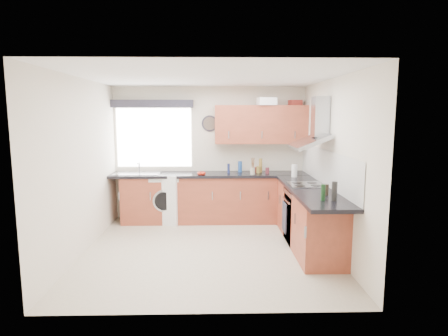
{
  "coord_description": "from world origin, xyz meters",
  "views": [
    {
      "loc": [
        0.1,
        -5.31,
        1.99
      ],
      "look_at": [
        0.25,
        0.85,
        1.1
      ],
      "focal_mm": 30.0,
      "sensor_mm": 36.0,
      "label": 1
    }
  ],
  "objects_px": {
    "oven": "(305,216)",
    "washing_machine": "(166,197)",
    "upper_cabinets": "(261,124)",
    "extractor_hood": "(315,129)"
  },
  "relations": [
    {
      "from": "oven",
      "to": "extractor_hood",
      "type": "relative_size",
      "value": 1.09
    },
    {
      "from": "oven",
      "to": "extractor_hood",
      "type": "xyz_separation_m",
      "value": [
        0.1,
        -0.0,
        1.34
      ]
    },
    {
      "from": "upper_cabinets",
      "to": "washing_machine",
      "type": "xyz_separation_m",
      "value": [
        -1.76,
        -0.1,
        -1.35
      ]
    },
    {
      "from": "washing_machine",
      "to": "oven",
      "type": "bearing_deg",
      "value": -12.26
    },
    {
      "from": "oven",
      "to": "washing_machine",
      "type": "relative_size",
      "value": 0.94
    },
    {
      "from": "extractor_hood",
      "to": "upper_cabinets",
      "type": "bearing_deg",
      "value": 116.13
    },
    {
      "from": "extractor_hood",
      "to": "washing_machine",
      "type": "bearing_deg",
      "value": 153.16
    },
    {
      "from": "extractor_hood",
      "to": "upper_cabinets",
      "type": "relative_size",
      "value": 0.46
    },
    {
      "from": "washing_machine",
      "to": "upper_cabinets",
      "type": "bearing_deg",
      "value": 18.98
    },
    {
      "from": "oven",
      "to": "washing_machine",
      "type": "distance_m",
      "value": 2.61
    }
  ]
}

